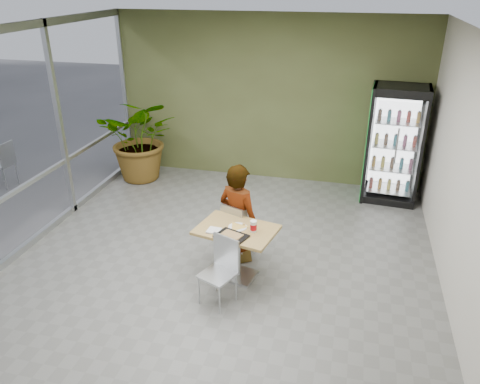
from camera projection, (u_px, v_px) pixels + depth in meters
The scene contains 13 objects.
ground at pixel (219, 270), 6.60m from camera, with size 7.00×7.00×0.00m, color slate.
room_envelope at pixel (216, 165), 5.92m from camera, with size 6.00×7.00×3.20m, color silver, non-canonical shape.
storefront_frame at pixel (12, 146), 6.57m from camera, with size 0.10×7.00×3.20m, color #AAADAF, non-canonical shape.
dining_table at pixel (237, 242), 6.25m from camera, with size 1.14×0.91×0.75m.
chair_far at pixel (236, 227), 6.70m from camera, with size 0.50×0.50×0.86m.
chair_near at pixel (222, 265), 5.81m from camera, with size 0.51×0.51×0.87m.
seated_woman at pixel (238, 221), 6.69m from camera, with size 0.65×0.42×1.76m, color black.
pizza_plate at pixel (238, 226), 6.18m from camera, with size 0.35×0.34×0.03m.
soda_cup at pixel (253, 226), 6.05m from camera, with size 0.09×0.09×0.16m.
napkin_stack at pixel (214, 231), 6.09m from camera, with size 0.17×0.17×0.02m, color white.
cafeteria_tray at pixel (231, 236), 5.95m from camera, with size 0.39×0.28×0.02m, color black.
beverage_fridge at pixel (394, 145), 8.29m from camera, with size 1.01×0.80×2.09m.
potted_plant at pixel (142, 138), 9.25m from camera, with size 1.53×1.32×1.70m, color #336A2A.
Camera 1 is at (1.61, -5.29, 3.78)m, focal length 35.00 mm.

